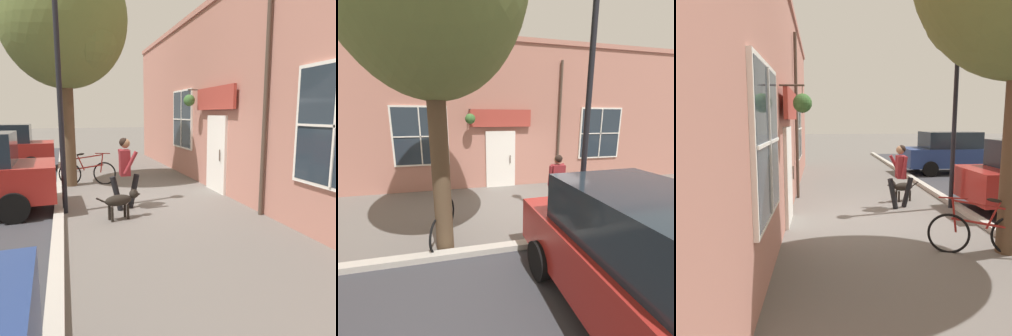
% 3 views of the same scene
% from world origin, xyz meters
% --- Properties ---
extents(ground_plane, '(90.00, 90.00, 0.00)m').
position_xyz_m(ground_plane, '(0.00, 0.00, 0.00)').
color(ground_plane, '#66605B').
extents(storefront_facade, '(0.95, 18.00, 5.26)m').
position_xyz_m(storefront_facade, '(-2.34, 0.01, 2.62)').
color(storefront_facade, '#B27566').
rests_on(storefront_facade, ground_plane).
extents(pedestrian_walking, '(0.70, 0.56, 1.62)m').
position_xyz_m(pedestrian_walking, '(0.56, 0.67, 0.96)').
color(pedestrian_walking, black).
rests_on(pedestrian_walking, ground_plane).
extents(dog_on_leash, '(0.96, 0.39, 0.62)m').
position_xyz_m(dog_on_leash, '(0.77, 1.37, 0.40)').
color(dog_on_leash, black).
rests_on(dog_on_leash, ground_plane).
extents(leaning_bicycle, '(1.70, 0.48, 1.00)m').
position_xyz_m(leaning_bicycle, '(1.19, -2.30, 0.38)').
color(leaning_bicycle, black).
rests_on(leaning_bicycle, ground_plane).
extents(parked_car_mid_block, '(4.35, 2.05, 1.75)m').
position_xyz_m(parked_car_mid_block, '(4.13, 0.18, 0.88)').
color(parked_car_mid_block, maroon).
rests_on(parked_car_mid_block, ground_plane).
extents(street_lamp, '(0.32, 0.32, 4.99)m').
position_xyz_m(street_lamp, '(1.86, 0.59, 3.24)').
color(street_lamp, black).
rests_on(street_lamp, ground_plane).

